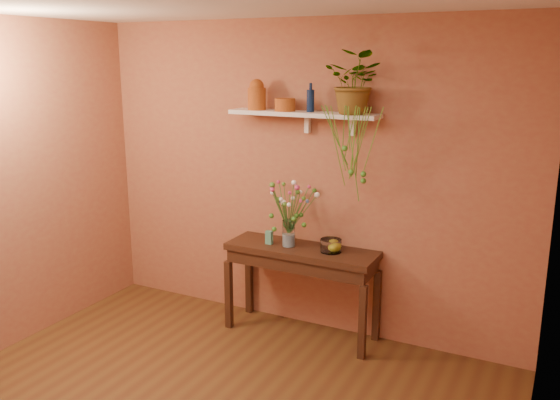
% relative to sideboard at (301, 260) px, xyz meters
% --- Properties ---
extents(room, '(4.04, 4.04, 2.70)m').
position_rel_sideboard_xyz_m(room, '(-0.09, -1.77, 0.67)').
color(room, '#533518').
rests_on(room, ground).
extents(sideboard, '(1.31, 0.42, 0.80)m').
position_rel_sideboard_xyz_m(sideboard, '(0.00, 0.00, 0.00)').
color(sideboard, '#392216').
rests_on(sideboard, ground).
extents(wall_shelf, '(1.30, 0.24, 0.19)m').
position_rel_sideboard_xyz_m(wall_shelf, '(-0.03, 0.11, 1.24)').
color(wall_shelf, white).
rests_on(wall_shelf, room).
extents(terracotta_jug, '(0.20, 0.20, 0.26)m').
position_rel_sideboard_xyz_m(terracotta_jug, '(-0.47, 0.08, 1.38)').
color(terracotta_jug, '#A64E1C').
rests_on(terracotta_jug, wall_shelf).
extents(terracotta_pot, '(0.20, 0.20, 0.11)m').
position_rel_sideboard_xyz_m(terracotta_pot, '(-0.20, 0.08, 1.31)').
color(terracotta_pot, '#A64E1C').
rests_on(terracotta_pot, wall_shelf).
extents(blue_bottle, '(0.08, 0.08, 0.23)m').
position_rel_sideboard_xyz_m(blue_bottle, '(0.02, 0.10, 1.35)').
color(blue_bottle, '#0C1D40').
rests_on(blue_bottle, wall_shelf).
extents(spider_plant, '(0.47, 0.42, 0.49)m').
position_rel_sideboard_xyz_m(spider_plant, '(0.42, 0.07, 1.51)').
color(spider_plant, '#3C7D24').
rests_on(spider_plant, wall_shelf).
extents(plant_fronds, '(0.48, 0.27, 0.75)m').
position_rel_sideboard_xyz_m(plant_fronds, '(0.47, -0.08, 0.97)').
color(plant_fronds, '#3C7D24').
rests_on(plant_fronds, wall_shelf).
extents(glass_vase, '(0.11, 0.11, 0.23)m').
position_rel_sideboard_xyz_m(glass_vase, '(-0.12, -0.01, 0.21)').
color(glass_vase, white).
rests_on(glass_vase, sideboard).
extents(bouquet, '(0.47, 0.46, 0.48)m').
position_rel_sideboard_xyz_m(bouquet, '(-0.10, -0.02, 0.51)').
color(bouquet, '#386B28').
rests_on(bouquet, glass_vase).
extents(glass_bowl, '(0.18, 0.18, 0.11)m').
position_rel_sideboard_xyz_m(glass_bowl, '(0.26, 0.01, 0.16)').
color(glass_bowl, white).
rests_on(glass_bowl, sideboard).
extents(lemon, '(0.08, 0.08, 0.08)m').
position_rel_sideboard_xyz_m(lemon, '(0.28, 0.03, 0.16)').
color(lemon, yellow).
rests_on(lemon, glass_bowl).
extents(carton, '(0.06, 0.04, 0.12)m').
position_rel_sideboard_xyz_m(carton, '(-0.29, -0.04, 0.17)').
color(carton, teal).
rests_on(carton, sideboard).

